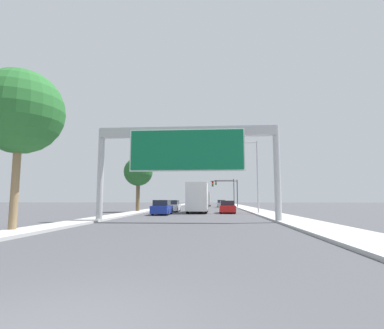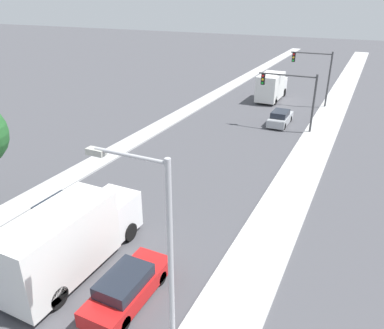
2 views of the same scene
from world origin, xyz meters
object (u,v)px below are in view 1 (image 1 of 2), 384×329
Objects in this scene: palm_tree_foreground at (20,112)px; traffic_light_near_intersection at (228,188)px; car_near_left at (227,207)px; street_lamp_right at (254,170)px; car_near_center at (172,206)px; palm_tree_background at (138,172)px; truck_box_primary at (198,198)px; sign_gantry at (187,148)px; car_mid_center at (162,208)px; car_far_center at (221,204)px; traffic_light_mid_block at (228,188)px; truck_box_secondary at (206,199)px.

traffic_light_near_intersection is at bearing 74.77° from palm_tree_foreground.
street_lamp_right is at bearing -34.16° from car_near_left.
car_near_center is 0.54× the size of palm_tree_foreground.
car_near_left is at bearing -10.28° from palm_tree_background.
truck_box_primary is at bearing 70.06° from palm_tree_foreground.
sign_gantry reaches higher than car_near_left.
palm_tree_background is (-7.75, 16.40, -0.22)m from sign_gantry.
palm_tree_background is (-12.61, -23.73, 1.23)m from traffic_light_near_intersection.
street_lamp_right is (9.97, 2.30, 4.17)m from car_mid_center.
street_lamp_right reaches higher than traffic_light_near_intersection.
palm_tree_foreground reaches higher than sign_gantry.
truck_box_primary is (0.00, 14.95, -3.57)m from sign_gantry.
traffic_light_near_intersection is (1.36, -1.32, 3.20)m from car_far_center.
street_lamp_right is at bearing -21.91° from truck_box_primary.
traffic_light_mid_block is at bearing 76.94° from palm_tree_foreground.
palm_tree_foreground is 1.18× the size of palm_tree_background.
car_near_left is at bearing -93.02° from traffic_light_near_intersection.
palm_tree_foreground reaches higher than car_mid_center.
palm_tree_background is (-7.75, -34.43, 3.43)m from truck_box_secondary.
traffic_light_near_intersection is 49.03m from palm_tree_foreground.
traffic_light_near_intersection reaches higher than car_near_left.
traffic_light_near_intersection is (4.86, 40.13, -1.45)m from sign_gantry.
car_near_center is at bearing -96.04° from truck_box_secondary.
car_mid_center is 31.39m from traffic_light_near_intersection.
truck_box_primary is at bearing 54.50° from car_mid_center.
truck_box_secondary is 5.94m from traffic_light_mid_block.
car_near_center is 0.64× the size of palm_tree_background.
car_mid_center reaches higher than car_far_center.
palm_tree_foreground reaches higher than traffic_light_mid_block.
sign_gantry is at bearing -64.70° from palm_tree_background.
sign_gantry is 13.95m from street_lamp_right.
sign_gantry is at bearing -94.83° from car_far_center.
sign_gantry is 15.50m from car_near_left.
sign_gantry is 50.96m from truck_box_secondary.
car_near_left is 36.65m from truck_box_secondary.
car_near_center is 24.10m from traffic_light_near_intersection.
traffic_light_near_intersection is (4.86, 25.19, 2.12)m from truck_box_primary.
traffic_light_near_intersection is (8.36, 22.38, 3.19)m from car_near_center.
car_near_center is 6.28m from palm_tree_background.
truck_box_primary is at bearing -10.63° from palm_tree_background.
palm_tree_background is at bearing -162.30° from car_near_center.
palm_tree_background is (-13.03, -33.73, 0.79)m from traffic_light_mid_block.
sign_gantry is 10.75m from palm_tree_foreground.
truck_box_secondary reaches higher than car_far_center.
truck_box_primary is at bearing -98.53° from traffic_light_mid_block.
palm_tree_background is (-7.75, 1.45, 3.36)m from truck_box_primary.
sign_gantry is 1.90× the size of palm_tree_background.
truck_box_primary is 0.98× the size of street_lamp_right.
traffic_light_mid_block is at bearing 91.82° from street_lamp_right.
street_lamp_right is (9.97, -5.42, 4.18)m from car_near_center.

